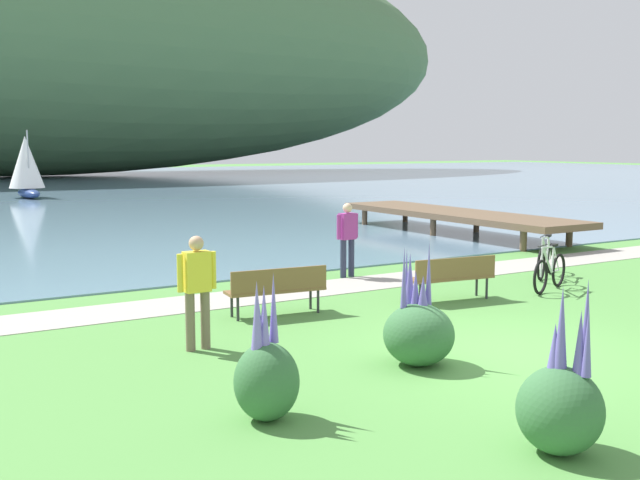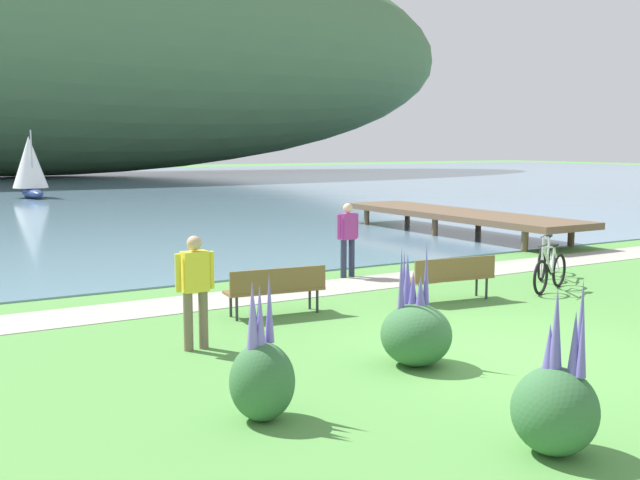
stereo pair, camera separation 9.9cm
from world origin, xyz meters
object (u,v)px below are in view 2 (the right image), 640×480
at_px(person_on_the_grass, 195,285).
at_px(sailboat_mid_bay, 30,166).
at_px(park_bench_further_along, 276,287).
at_px(person_at_shoreline, 348,235).
at_px(park_bench_near_camera, 452,275).
at_px(bicycle_leaning_near_bench, 547,260).
at_px(bicycle_beside_path, 550,272).

height_order(person_on_the_grass, sailboat_mid_bay, sailboat_mid_bay).
xyz_separation_m(park_bench_further_along, person_at_shoreline, (3.21, 2.63, 0.46)).
relative_size(park_bench_near_camera, person_at_shoreline, 1.08).
relative_size(park_bench_near_camera, sailboat_mid_bay, 0.48).
relative_size(park_bench_further_along, person_at_shoreline, 1.08).
xyz_separation_m(bicycle_leaning_near_bench, bicycle_beside_path, (-1.19, -1.18, 0.00)).
distance_m(bicycle_beside_path, sailboat_mid_bay, 34.27).
height_order(park_bench_near_camera, bicycle_leaning_near_bench, bicycle_leaning_near_bench).
bearing_deg(sailboat_mid_bay, person_on_the_grass, -95.93).
distance_m(park_bench_near_camera, sailboat_mid_bay, 33.79).
xyz_separation_m(bicycle_beside_path, person_on_the_grass, (-8.00, -0.46, 0.58)).
bearing_deg(park_bench_further_along, park_bench_near_camera, -10.60).
distance_m(park_bench_near_camera, person_on_the_grass, 5.60).
bearing_deg(bicycle_leaning_near_bench, park_bench_further_along, -177.72).
bearing_deg(person_on_the_grass, sailboat_mid_bay, 84.07).
xyz_separation_m(park_bench_further_along, bicycle_leaning_near_bench, (7.15, 0.28, -0.12)).
relative_size(bicycle_beside_path, person_on_the_grass, 0.97).
bearing_deg(person_at_shoreline, person_on_the_grass, -142.85).
bearing_deg(sailboat_mid_bay, park_bench_near_camera, -86.66).
distance_m(person_at_shoreline, person_on_the_grass, 6.59).
bearing_deg(bicycle_leaning_near_bench, person_at_shoreline, 149.27).
relative_size(park_bench_near_camera, park_bench_further_along, 1.00).
height_order(park_bench_near_camera, person_at_shoreline, person_at_shoreline).
height_order(bicycle_beside_path, person_on_the_grass, person_on_the_grass).
relative_size(bicycle_leaning_near_bench, person_at_shoreline, 0.91).
bearing_deg(sailboat_mid_bay, bicycle_beside_path, -82.56).
height_order(park_bench_near_camera, sailboat_mid_bay, sailboat_mid_bay).
distance_m(park_bench_further_along, bicycle_leaning_near_bench, 7.16).
relative_size(park_bench_further_along, bicycle_beside_path, 1.11).
bearing_deg(park_bench_near_camera, bicycle_beside_path, -5.61).
bearing_deg(bicycle_beside_path, person_at_shoreline, 127.96).
height_order(person_at_shoreline, person_on_the_grass, same).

